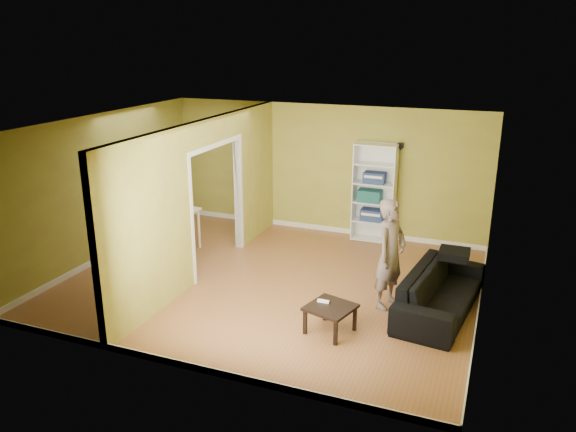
# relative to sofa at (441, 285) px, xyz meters

# --- Properties ---
(room_shell) EXTENTS (6.50, 6.50, 6.50)m
(room_shell) POSITION_rel_sofa_xyz_m (-2.70, 0.07, 0.88)
(room_shell) COLOR brown
(room_shell) RESTS_ON ground
(partition) EXTENTS (0.22, 5.50, 2.60)m
(partition) POSITION_rel_sofa_xyz_m (-3.90, 0.07, 0.88)
(partition) COLOR olive
(partition) RESTS_ON ground
(wall_speaker) EXTENTS (0.10, 0.10, 0.10)m
(wall_speaker) POSITION_rel_sofa_xyz_m (-1.20, 2.76, 1.48)
(wall_speaker) COLOR black
(wall_speaker) RESTS_ON room_shell
(sofa) EXTENTS (2.31, 1.22, 0.84)m
(sofa) POSITION_rel_sofa_xyz_m (0.00, 0.00, 0.00)
(sofa) COLOR #2F3033
(sofa) RESTS_ON ground
(person) EXTENTS (0.85, 0.76, 1.95)m
(person) POSITION_rel_sofa_xyz_m (-0.75, -0.09, 0.55)
(person) COLOR slate
(person) RESTS_ON ground
(bookshelf) EXTENTS (0.81, 0.36, 1.93)m
(bookshelf) POSITION_rel_sofa_xyz_m (-1.62, 2.68, 0.55)
(bookshelf) COLOR white
(bookshelf) RESTS_ON ground
(paper_box_navy_a) EXTENTS (0.44, 0.28, 0.22)m
(paper_box_navy_a) POSITION_rel_sofa_xyz_m (-1.65, 2.63, 0.10)
(paper_box_navy_a) COLOR navy
(paper_box_navy_a) RESTS_ON bookshelf
(paper_box_teal) EXTENTS (0.45, 0.29, 0.23)m
(paper_box_teal) POSITION_rel_sofa_xyz_m (-1.71, 2.63, 0.48)
(paper_box_teal) COLOR #117D6D
(paper_box_teal) RESTS_ON bookshelf
(paper_box_navy_b) EXTENTS (0.41, 0.27, 0.21)m
(paper_box_navy_b) POSITION_rel_sofa_xyz_m (-1.63, 2.63, 0.85)
(paper_box_navy_b) COLOR navy
(paper_box_navy_b) RESTS_ON bookshelf
(coffee_table) EXTENTS (0.59, 0.59, 0.39)m
(coffee_table) POSITION_rel_sofa_xyz_m (-1.32, -1.17, -0.09)
(coffee_table) COLOR black
(coffee_table) RESTS_ON ground
(game_controller) EXTENTS (0.16, 0.04, 0.03)m
(game_controller) POSITION_rel_sofa_xyz_m (-1.45, -1.10, -0.01)
(game_controller) COLOR white
(game_controller) RESTS_ON coffee_table
(dining_table) EXTENTS (1.26, 0.84, 0.79)m
(dining_table) POSITION_rel_sofa_xyz_m (-5.21, 0.68, 0.29)
(dining_table) COLOR beige
(dining_table) RESTS_ON ground
(chair_left) EXTENTS (0.50, 0.50, 1.01)m
(chair_left) POSITION_rel_sofa_xyz_m (-5.94, 0.66, 0.08)
(chair_left) COLOR #D1B185
(chair_left) RESTS_ON ground
(chair_near) EXTENTS (0.49, 0.49, 0.95)m
(chair_near) POSITION_rel_sofa_xyz_m (-5.16, 0.13, 0.05)
(chair_near) COLOR tan
(chair_near) RESTS_ON ground
(chair_far) EXTENTS (0.43, 0.43, 0.88)m
(chair_far) POSITION_rel_sofa_xyz_m (-5.10, 1.22, 0.02)
(chair_far) COLOR tan
(chair_far) RESTS_ON ground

